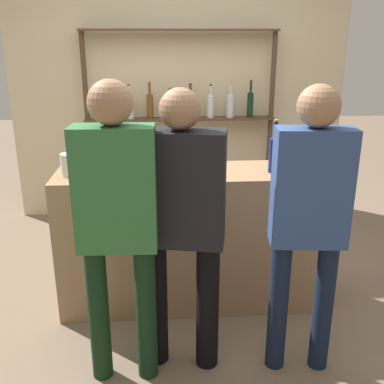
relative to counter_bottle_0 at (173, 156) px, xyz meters
The scene contains 14 objects.
ground_plane 1.12m from the counter_bottle_0, 26.31° to the left, with size 16.00×16.00×0.00m, color #7A6651.
bar_counter 0.64m from the counter_bottle_0, 26.31° to the left, with size 1.83×0.50×0.99m, color #997551.
back_wall 1.94m from the counter_bottle_0, 86.19° to the left, with size 3.43×0.12×2.80m, color beige.
back_shelf 1.74m from the counter_bottle_0, 86.08° to the left, with size 1.92×0.18×1.93m.
counter_bottle_0 is the anchor object (origin of this frame).
counter_bottle_1 0.67m from the counter_bottle_0, ahead, with size 0.07×0.07×0.35m.
counter_bottle_2 0.26m from the counter_bottle_0, 165.94° to the right, with size 0.07×0.07×0.35m.
counter_bottle_3 0.27m from the counter_bottle_0, 144.98° to the left, with size 0.08×0.08×0.31m.
wine_glass 0.21m from the counter_bottle_0, ahead, with size 0.08×0.08×0.16m.
ice_bucket 0.45m from the counter_bottle_0, behind, with size 0.23×0.23×0.20m.
cork_jar 0.67m from the counter_bottle_0, behind, with size 0.11×0.11×0.15m.
customer_center 0.63m from the counter_bottle_0, 88.03° to the right, with size 0.50×0.29×1.61m.
customer_left 0.77m from the counter_bottle_0, 113.95° to the right, with size 0.41×0.22×1.66m.
customer_right 0.99m from the counter_bottle_0, 44.75° to the right, with size 0.41×0.21×1.63m.
Camera 1 is at (-0.21, -2.90, 1.84)m, focal length 42.00 mm.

